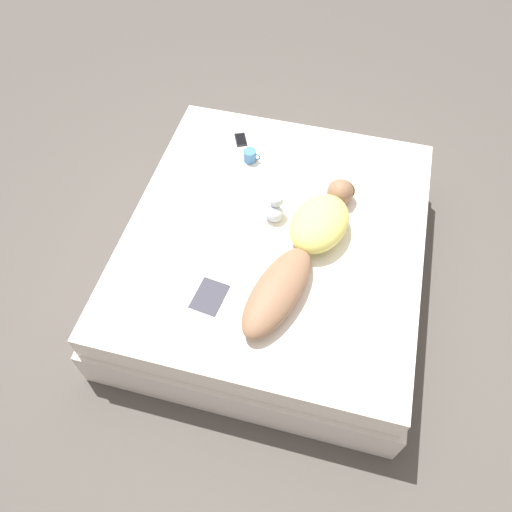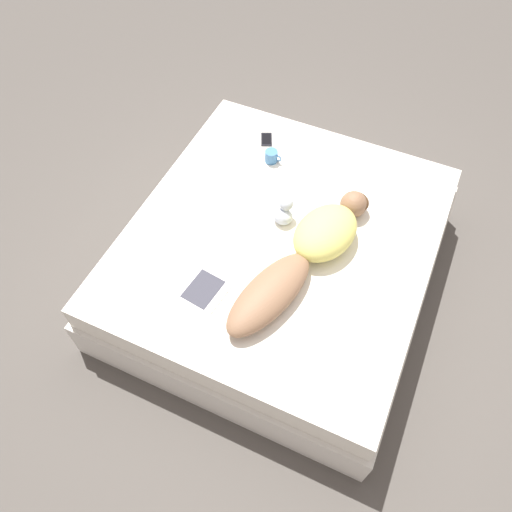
% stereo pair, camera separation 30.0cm
% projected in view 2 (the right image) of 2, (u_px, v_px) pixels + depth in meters
% --- Properties ---
extents(ground_plane, '(12.00, 12.00, 0.00)m').
position_uv_depth(ground_plane, '(278.00, 278.00, 3.59)').
color(ground_plane, '#4C4742').
extents(bed, '(1.92, 2.13, 0.52)m').
position_uv_depth(bed, '(280.00, 257.00, 3.38)').
color(bed, beige).
rests_on(bed, ground_plane).
extents(person, '(0.59, 1.31, 0.21)m').
position_uv_depth(person, '(308.00, 252.00, 2.97)').
color(person, brown).
rests_on(person, bed).
extents(open_magazine, '(0.57, 0.39, 0.01)m').
position_uv_depth(open_magazine, '(186.00, 280.00, 2.96)').
color(open_magazine, white).
rests_on(open_magazine, bed).
extents(coffee_mug, '(0.12, 0.09, 0.09)m').
position_uv_depth(coffee_mug, '(272.00, 156.00, 3.50)').
color(coffee_mug, teal).
rests_on(coffee_mug, bed).
extents(cell_phone, '(0.13, 0.16, 0.01)m').
position_uv_depth(cell_phone, '(266.00, 139.00, 3.66)').
color(cell_phone, black).
rests_on(cell_phone, bed).
extents(plush_toy, '(0.12, 0.14, 0.18)m').
position_uv_depth(plush_toy, '(284.00, 212.00, 3.16)').
color(plush_toy, '#B2BCCC').
rests_on(plush_toy, bed).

